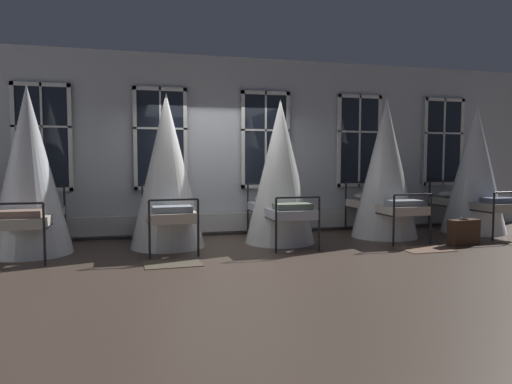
{
  "coord_description": "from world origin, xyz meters",
  "views": [
    {
      "loc": [
        -1.58,
        -7.77,
        1.48
      ],
      "look_at": [
        0.55,
        0.21,
        0.91
      ],
      "focal_mm": 32.94,
      "sensor_mm": 36.0,
      "label": 1
    }
  ],
  "objects_px": {
    "cot_fifth": "(385,170)",
    "suitcase_dark": "(464,232)",
    "cot_second": "(29,173)",
    "cot_third": "(167,173)",
    "cot_fourth": "(280,174)",
    "cot_sixth": "(475,171)"
  },
  "relations": [
    {
      "from": "cot_second",
      "to": "suitcase_dark",
      "type": "bearing_deg",
      "value": -97.66
    },
    {
      "from": "cot_fifth",
      "to": "cot_sixth",
      "type": "distance_m",
      "value": 2.03
    },
    {
      "from": "cot_sixth",
      "to": "cot_fourth",
      "type": "bearing_deg",
      "value": 90.34
    },
    {
      "from": "cot_third",
      "to": "cot_fourth",
      "type": "bearing_deg",
      "value": -93.76
    },
    {
      "from": "cot_third",
      "to": "cot_sixth",
      "type": "xyz_separation_m",
      "value": [
        6.13,
        0.01,
        0.0
      ]
    },
    {
      "from": "cot_second",
      "to": "cot_fifth",
      "type": "height_order",
      "value": "cot_fifth"
    },
    {
      "from": "cot_fourth",
      "to": "cot_fifth",
      "type": "xyz_separation_m",
      "value": [
        2.13,
        0.07,
        0.05
      ]
    },
    {
      "from": "cot_fifth",
      "to": "suitcase_dark",
      "type": "bearing_deg",
      "value": -142.42
    },
    {
      "from": "cot_fourth",
      "to": "cot_fifth",
      "type": "height_order",
      "value": "cot_fifth"
    },
    {
      "from": "cot_second",
      "to": "cot_third",
      "type": "distance_m",
      "value": 2.12
    },
    {
      "from": "cot_fourth",
      "to": "cot_sixth",
      "type": "bearing_deg",
      "value": -88.63
    },
    {
      "from": "suitcase_dark",
      "to": "cot_fourth",
      "type": "bearing_deg",
      "value": 154.19
    },
    {
      "from": "cot_third",
      "to": "cot_sixth",
      "type": "bearing_deg",
      "value": -91.43
    },
    {
      "from": "cot_fourth",
      "to": "cot_fifth",
      "type": "distance_m",
      "value": 2.13
    },
    {
      "from": "cot_second",
      "to": "cot_fourth",
      "type": "bearing_deg",
      "value": -89.21
    },
    {
      "from": "cot_third",
      "to": "suitcase_dark",
      "type": "relative_size",
      "value": 4.47
    },
    {
      "from": "cot_fourth",
      "to": "cot_third",
      "type": "bearing_deg",
      "value": 87.94
    },
    {
      "from": "cot_second",
      "to": "suitcase_dark",
      "type": "xyz_separation_m",
      "value": [
        7.09,
        -1.09,
        -1.05
      ]
    },
    {
      "from": "cot_third",
      "to": "cot_fourth",
      "type": "relative_size",
      "value": 1.02
    },
    {
      "from": "cot_second",
      "to": "cot_third",
      "type": "xyz_separation_m",
      "value": [
        2.12,
        0.06,
        -0.02
      ]
    },
    {
      "from": "cot_second",
      "to": "cot_fourth",
      "type": "distance_m",
      "value": 4.09
    },
    {
      "from": "cot_fourth",
      "to": "suitcase_dark",
      "type": "relative_size",
      "value": 4.39
    }
  ]
}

